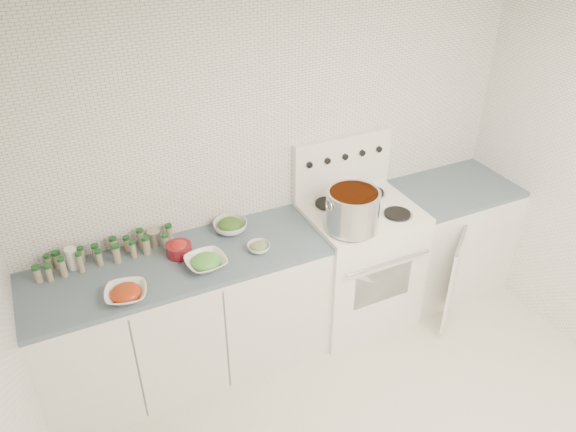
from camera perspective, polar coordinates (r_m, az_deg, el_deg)
The scene contains 13 objects.
room_walls at distance 2.52m, azimuth 13.43°, elevation -2.47°, with size 3.54×3.04×2.52m.
counter_left at distance 3.77m, azimuth -10.44°, elevation -10.06°, with size 1.85×0.62×0.90m.
stove at distance 4.14m, azimuth 7.02°, elevation -4.40°, with size 0.76×0.70×1.36m.
counter_right at distance 4.60m, azimuth 15.72°, elevation -2.07°, with size 0.89×0.88×0.90m.
stock_pot at distance 3.60m, azimuth 6.60°, elevation 0.76°, with size 0.36×0.34×0.26m.
bowl_tomato at distance 3.27m, azimuth -16.14°, elevation -7.53°, with size 0.28×0.28×0.08m.
bowl_snowpea at distance 3.40m, azimuth -8.34°, elevation -4.63°, with size 0.26×0.26×0.08m.
bowl_broccoli at distance 3.69m, azimuth -5.88°, elevation -0.98°, with size 0.27×0.27×0.09m.
bowl_zucchini at distance 3.51m, azimuth -3.00°, elevation -3.15°, with size 0.17×0.17×0.06m.
bowl_pepper at distance 3.52m, azimuth -11.01°, elevation -3.29°, with size 0.16×0.16×0.10m.
salt_canister at distance 3.57m, azimuth -21.10°, elevation -4.04°, with size 0.07×0.07×0.14m, color white.
tin_can at distance 3.63m, azimuth -13.45°, elevation -2.21°, with size 0.08×0.08×0.10m, color gray.
spice_cluster at distance 3.57m, azimuth -18.19°, elevation -3.56°, with size 0.85×0.16×0.14m.
Camera 1 is at (-1.40, -1.56, 2.97)m, focal length 35.00 mm.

